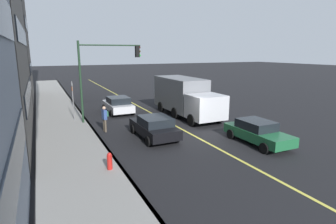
{
  "coord_description": "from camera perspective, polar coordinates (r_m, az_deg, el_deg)",
  "views": [
    {
      "loc": [
        -15.12,
        8.79,
        5.35
      ],
      "look_at": [
        -2.03,
        2.62,
        2.15
      ],
      "focal_mm": 29.32,
      "sensor_mm": 36.0,
      "label": 1
    }
  ],
  "objects": [
    {
      "name": "curb_edge",
      "position": [
        16.3,
        -13.12,
        -6.75
      ],
      "size": [
        80.0,
        0.16,
        0.15
      ],
      "primitive_type": "cube",
      "color": "slate",
      "rests_on": "ground"
    },
    {
      "name": "pedestrian_with_backpack",
      "position": [
        19.0,
        -13.03,
        -0.98
      ],
      "size": [
        0.45,
        0.41,
        1.76
      ],
      "color": "brown",
      "rests_on": "ground"
    },
    {
      "name": "street_sign_post",
      "position": [
        22.32,
        -19.18,
        2.71
      ],
      "size": [
        0.6,
        0.08,
        3.14
      ],
      "color": "slate",
      "rests_on": "ground"
    },
    {
      "name": "sidewalk_slab",
      "position": [
        16.07,
        -19.24,
        -7.42
      ],
      "size": [
        80.0,
        3.64,
        0.15
      ],
      "primitive_type": "cube",
      "color": "gray",
      "rests_on": "ground"
    },
    {
      "name": "car_black",
      "position": [
        17.28,
        -2.88,
        -3.06
      ],
      "size": [
        4.27,
        2.05,
        1.4
      ],
      "color": "black",
      "rests_on": "ground"
    },
    {
      "name": "lane_stripe_center",
      "position": [
        18.29,
        4.73,
        -4.57
      ],
      "size": [
        80.0,
        0.16,
        0.01
      ],
      "primitive_type": "cube",
      "color": "#D8CC4C",
      "rests_on": "ground"
    },
    {
      "name": "truck_gray",
      "position": [
        23.17,
        3.55,
        3.3
      ],
      "size": [
        8.07,
        2.68,
        3.15
      ],
      "color": "silver",
      "rests_on": "ground"
    },
    {
      "name": "car_green",
      "position": [
        17.06,
        18.08,
        -3.94
      ],
      "size": [
        4.33,
        1.88,
        1.38
      ],
      "color": "#1E6038",
      "rests_on": "ground"
    },
    {
      "name": "car_white",
      "position": [
        24.68,
        -10.35,
        1.52
      ],
      "size": [
        4.15,
        2.05,
        1.46
      ],
      "color": "silver",
      "rests_on": "ground"
    },
    {
      "name": "ground",
      "position": [
        18.29,
        4.73,
        -4.59
      ],
      "size": [
        200.0,
        200.0,
        0.0
      ],
      "primitive_type": "plane",
      "color": "black"
    },
    {
      "name": "fire_hydrant",
      "position": [
        12.81,
        -12.04,
        -10.24
      ],
      "size": [
        0.24,
        0.24,
        0.94
      ],
      "color": "red",
      "rests_on": "ground"
    },
    {
      "name": "traffic_light_mast",
      "position": [
        21.27,
        -13.15,
        9.08
      ],
      "size": [
        0.28,
        4.74,
        6.11
      ],
      "color": "#1E3823",
      "rests_on": "ground"
    }
  ]
}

